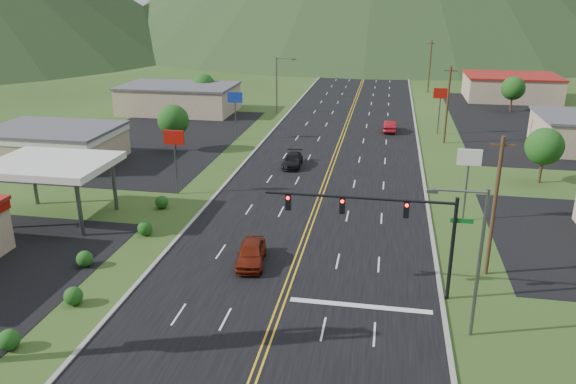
% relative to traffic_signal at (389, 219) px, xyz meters
% --- Properties ---
extents(traffic_signal, '(13.10, 0.43, 7.00)m').
position_rel_traffic_signal_xyz_m(traffic_signal, '(0.00, 0.00, 0.00)').
color(traffic_signal, black).
rests_on(traffic_signal, ground).
extents(streetlight_east, '(3.28, 0.25, 9.00)m').
position_rel_traffic_signal_xyz_m(streetlight_east, '(4.70, -4.00, -0.15)').
color(streetlight_east, '#59595E').
rests_on(streetlight_east, ground).
extents(streetlight_west, '(3.28, 0.25, 9.00)m').
position_rel_traffic_signal_xyz_m(streetlight_west, '(-18.16, 56.00, -0.15)').
color(streetlight_west, '#59595E').
rests_on(streetlight_west, ground).
extents(gas_canopy, '(10.00, 8.00, 5.30)m').
position_rel_traffic_signal_xyz_m(gas_canopy, '(-28.48, 8.00, -0.46)').
color(gas_canopy, white).
rests_on(gas_canopy, ground).
extents(building_west_mid, '(14.40, 10.40, 4.10)m').
position_rel_traffic_signal_xyz_m(building_west_mid, '(-38.48, 24.00, -3.06)').
color(building_west_mid, '#CEB48F').
rests_on(building_west_mid, ground).
extents(building_west_far, '(18.40, 11.40, 4.50)m').
position_rel_traffic_signal_xyz_m(building_west_far, '(-34.48, 54.00, -3.07)').
color(building_west_far, '#CEB48F').
rests_on(building_west_far, ground).
extents(building_east_far, '(16.40, 12.40, 4.50)m').
position_rel_traffic_signal_xyz_m(building_east_far, '(21.52, 76.00, -3.07)').
color(building_east_far, '#CEB48F').
rests_on(building_east_far, ground).
extents(pole_sign_west_a, '(2.00, 0.18, 6.40)m').
position_rel_traffic_signal_xyz_m(pole_sign_west_a, '(-20.48, 16.00, -0.28)').
color(pole_sign_west_a, '#59595E').
rests_on(pole_sign_west_a, ground).
extents(pole_sign_west_b, '(2.00, 0.18, 6.40)m').
position_rel_traffic_signal_xyz_m(pole_sign_west_b, '(-20.48, 38.00, -0.28)').
color(pole_sign_west_b, '#59595E').
rests_on(pole_sign_west_b, ground).
extents(pole_sign_east_a, '(2.00, 0.18, 6.40)m').
position_rel_traffic_signal_xyz_m(pole_sign_east_a, '(6.52, 14.00, -0.28)').
color(pole_sign_east_a, '#59595E').
rests_on(pole_sign_east_a, ground).
extents(pole_sign_east_b, '(2.00, 0.18, 6.40)m').
position_rel_traffic_signal_xyz_m(pole_sign_east_b, '(6.52, 46.00, -0.28)').
color(pole_sign_east_b, '#59595E').
rests_on(pole_sign_east_b, ground).
extents(tree_west_a, '(3.84, 3.84, 5.82)m').
position_rel_traffic_signal_xyz_m(tree_west_a, '(-26.48, 31.00, -1.44)').
color(tree_west_a, '#382314').
rests_on(tree_west_a, ground).
extents(tree_west_b, '(3.84, 3.84, 5.82)m').
position_rel_traffic_signal_xyz_m(tree_west_b, '(-31.48, 58.00, -1.44)').
color(tree_west_b, '#382314').
rests_on(tree_west_b, ground).
extents(tree_east_a, '(3.84, 3.84, 5.82)m').
position_rel_traffic_signal_xyz_m(tree_east_a, '(15.52, 26.00, -1.44)').
color(tree_east_a, '#382314').
rests_on(tree_east_a, ground).
extents(tree_east_b, '(3.84, 3.84, 5.82)m').
position_rel_traffic_signal_xyz_m(tree_east_b, '(19.52, 64.00, -1.44)').
color(tree_east_b, '#382314').
rests_on(tree_east_b, ground).
extents(utility_pole_a, '(1.60, 0.28, 10.00)m').
position_rel_traffic_signal_xyz_m(utility_pole_a, '(7.02, 4.00, -0.20)').
color(utility_pole_a, '#382314').
rests_on(utility_pole_a, ground).
extents(utility_pole_b, '(1.60, 0.28, 10.00)m').
position_rel_traffic_signal_xyz_m(utility_pole_b, '(7.02, 41.00, -0.20)').
color(utility_pole_b, '#382314').
rests_on(utility_pole_b, ground).
extents(utility_pole_c, '(1.60, 0.28, 10.00)m').
position_rel_traffic_signal_xyz_m(utility_pole_c, '(7.02, 81.00, -0.20)').
color(utility_pole_c, '#382314').
rests_on(utility_pole_c, ground).
extents(utility_pole_d, '(1.60, 0.28, 10.00)m').
position_rel_traffic_signal_xyz_m(utility_pole_d, '(7.02, 121.00, -0.20)').
color(utility_pole_d, '#382314').
rests_on(utility_pole_d, ground).
extents(car_red_near, '(2.58, 5.09, 1.66)m').
position_rel_traffic_signal_xyz_m(car_red_near, '(-9.68, 2.53, -4.50)').
color(car_red_near, maroon).
rests_on(car_red_near, ground).
extents(car_dark_mid, '(2.25, 5.05, 1.44)m').
position_rel_traffic_signal_xyz_m(car_dark_mid, '(-10.85, 27.01, -4.61)').
color(car_dark_mid, black).
rests_on(car_dark_mid, ground).
extents(car_red_far, '(1.78, 4.77, 1.56)m').
position_rel_traffic_signal_xyz_m(car_red_far, '(-0.06, 46.15, -4.55)').
color(car_red_far, maroon).
rests_on(car_red_far, ground).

